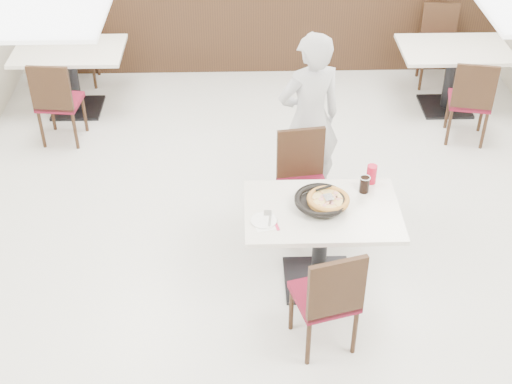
{
  "coord_description": "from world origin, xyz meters",
  "views": [
    {
      "loc": [
        -0.28,
        -4.72,
        4.09
      ],
      "look_at": [
        -0.16,
        -0.3,
        0.86
      ],
      "focal_mm": 50.0,
      "sensor_mm": 36.0,
      "label": 1
    }
  ],
  "objects_px": {
    "bg_chair_left_near": "(60,100)",
    "bg_chair_left_far": "(77,46)",
    "side_plate": "(264,220)",
    "chair_far": "(304,187)",
    "bg_chair_right_far": "(438,48)",
    "bg_table_right": "(450,79)",
    "pizza": "(328,201)",
    "cola_glass": "(364,185)",
    "bg_chair_right_near": "(470,99)",
    "bg_table_left": "(74,80)",
    "pizza_pan": "(321,203)",
    "diner_person": "(309,120)",
    "red_cup": "(372,174)",
    "main_table": "(320,247)",
    "chair_near": "(324,294)"
  },
  "relations": [
    {
      "from": "pizza",
      "to": "side_plate",
      "type": "distance_m",
      "value": 0.53
    },
    {
      "from": "bg_table_right",
      "to": "side_plate",
      "type": "bearing_deg",
      "value": -126.38
    },
    {
      "from": "chair_near",
      "to": "side_plate",
      "type": "xyz_separation_m",
      "value": [
        -0.42,
        0.51,
        0.28
      ]
    },
    {
      "from": "pizza",
      "to": "side_plate",
      "type": "bearing_deg",
      "value": -161.84
    },
    {
      "from": "chair_far",
      "to": "bg_chair_right_far",
      "type": "relative_size",
      "value": 1.0
    },
    {
      "from": "diner_person",
      "to": "bg_table_right",
      "type": "relative_size",
      "value": 1.4
    },
    {
      "from": "side_plate",
      "to": "bg_chair_left_far",
      "type": "height_order",
      "value": "bg_chair_left_far"
    },
    {
      "from": "cola_glass",
      "to": "bg_chair_right_near",
      "type": "bearing_deg",
      "value": 54.1
    },
    {
      "from": "chair_far",
      "to": "bg_chair_right_far",
      "type": "height_order",
      "value": "same"
    },
    {
      "from": "cola_glass",
      "to": "bg_chair_right_near",
      "type": "relative_size",
      "value": 0.14
    },
    {
      "from": "side_plate",
      "to": "bg_chair_right_near",
      "type": "xyz_separation_m",
      "value": [
        2.25,
        2.35,
        -0.28
      ]
    },
    {
      "from": "bg_chair_right_far",
      "to": "red_cup",
      "type": "bearing_deg",
      "value": 73.84
    },
    {
      "from": "chair_near",
      "to": "bg_chair_left_far",
      "type": "relative_size",
      "value": 1.0
    },
    {
      "from": "cola_glass",
      "to": "bg_chair_left_far",
      "type": "distance_m",
      "value": 4.5
    },
    {
      "from": "bg_chair_left_near",
      "to": "bg_chair_right_far",
      "type": "distance_m",
      "value": 4.42
    },
    {
      "from": "red_cup",
      "to": "diner_person",
      "type": "height_order",
      "value": "diner_person"
    },
    {
      "from": "cola_glass",
      "to": "bg_chair_left_far",
      "type": "xyz_separation_m",
      "value": [
        -2.91,
        3.41,
        -0.34
      ]
    },
    {
      "from": "side_plate",
      "to": "bg_chair_right_far",
      "type": "distance_m",
      "value": 4.25
    },
    {
      "from": "side_plate",
      "to": "bg_chair_left_near",
      "type": "height_order",
      "value": "bg_chair_left_near"
    },
    {
      "from": "cola_glass",
      "to": "diner_person",
      "type": "relative_size",
      "value": 0.08
    },
    {
      "from": "pizza_pan",
      "to": "cola_glass",
      "type": "xyz_separation_m",
      "value": [
        0.37,
        0.2,
        0.02
      ]
    },
    {
      "from": "red_cup",
      "to": "bg_table_right",
      "type": "distance_m",
      "value": 2.89
    },
    {
      "from": "bg_table_right",
      "to": "bg_chair_right_far",
      "type": "relative_size",
      "value": 1.26
    },
    {
      "from": "pizza",
      "to": "cola_glass",
      "type": "relative_size",
      "value": 2.44
    },
    {
      "from": "bg_table_right",
      "to": "bg_chair_right_far",
      "type": "distance_m",
      "value": 0.61
    },
    {
      "from": "pizza_pan",
      "to": "bg_chair_left_near",
      "type": "xyz_separation_m",
      "value": [
        -2.49,
        2.28,
        -0.32
      ]
    },
    {
      "from": "red_cup",
      "to": "bg_chair_left_near",
      "type": "xyz_separation_m",
      "value": [
        -2.94,
        1.96,
        -0.35
      ]
    },
    {
      "from": "diner_person",
      "to": "side_plate",
      "type": "bearing_deg",
      "value": 52.35
    },
    {
      "from": "chair_far",
      "to": "diner_person",
      "type": "xyz_separation_m",
      "value": [
        0.07,
        0.54,
        0.36
      ]
    },
    {
      "from": "pizza_pan",
      "to": "cola_glass",
      "type": "bearing_deg",
      "value": 28.44
    },
    {
      "from": "bg_chair_left_near",
      "to": "bg_chair_right_near",
      "type": "distance_m",
      "value": 4.3
    },
    {
      "from": "pizza",
      "to": "bg_chair_left_near",
      "type": "distance_m",
      "value": 3.44
    },
    {
      "from": "bg_table_left",
      "to": "bg_chair_left_near",
      "type": "xyz_separation_m",
      "value": [
        -0.02,
        -0.65,
        0.1
      ]
    },
    {
      "from": "side_plate",
      "to": "bg_chair_right_far",
      "type": "bearing_deg",
      "value": 58.51
    },
    {
      "from": "chair_near",
      "to": "cola_glass",
      "type": "relative_size",
      "value": 7.31
    },
    {
      "from": "red_cup",
      "to": "diner_person",
      "type": "relative_size",
      "value": 0.1
    },
    {
      "from": "chair_far",
      "to": "pizza_pan",
      "type": "bearing_deg",
      "value": 87.08
    },
    {
      "from": "pizza",
      "to": "diner_person",
      "type": "distance_m",
      "value": 1.19
    },
    {
      "from": "bg_chair_right_near",
      "to": "bg_table_right",
      "type": "bearing_deg",
      "value": 104.87
    },
    {
      "from": "chair_near",
      "to": "diner_person",
      "type": "distance_m",
      "value": 1.89
    },
    {
      "from": "bg_chair_left_near",
      "to": "pizza",
      "type": "bearing_deg",
      "value": -35.7
    },
    {
      "from": "side_plate",
      "to": "chair_far",
      "type": "bearing_deg",
      "value": 64.67
    },
    {
      "from": "pizza",
      "to": "bg_chair_left_near",
      "type": "height_order",
      "value": "bg_chair_left_near"
    },
    {
      "from": "bg_chair_left_far",
      "to": "cola_glass",
      "type": "bearing_deg",
      "value": 128.15
    },
    {
      "from": "bg_chair_right_near",
      "to": "chair_near",
      "type": "bearing_deg",
      "value": -110.51
    },
    {
      "from": "bg_chair_left_near",
      "to": "bg_chair_left_far",
      "type": "distance_m",
      "value": 1.33
    },
    {
      "from": "main_table",
      "to": "pizza_pan",
      "type": "distance_m",
      "value": 0.42
    },
    {
      "from": "chair_far",
      "to": "bg_chair_right_near",
      "type": "distance_m",
      "value": 2.42
    },
    {
      "from": "bg_table_right",
      "to": "bg_chair_right_far",
      "type": "bearing_deg",
      "value": 90.19
    },
    {
      "from": "chair_far",
      "to": "side_plate",
      "type": "height_order",
      "value": "chair_far"
    }
  ]
}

